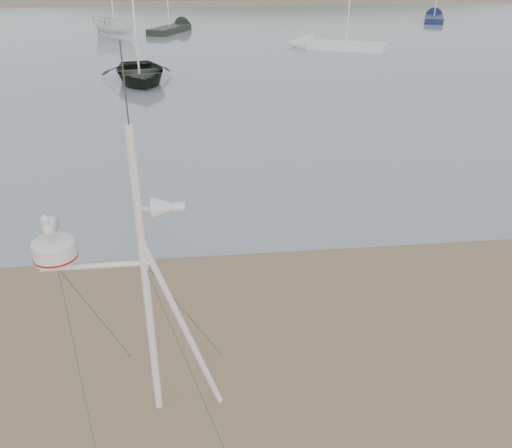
{
  "coord_description": "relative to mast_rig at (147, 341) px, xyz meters",
  "views": [
    {
      "loc": [
        1.48,
        -6.39,
        5.99
      ],
      "look_at": [
        2.31,
        1.0,
        2.26
      ],
      "focal_mm": 38.0,
      "sensor_mm": 36.0,
      "label": 1
    }
  ],
  "objects": [
    {
      "name": "ground",
      "position": [
        -0.66,
        0.38,
        -1.25
      ],
      "size": [
        560.0,
        560.0,
        0.0
      ],
      "primitive_type": "plane",
      "color": "#7A6246",
      "rests_on": "ground"
    },
    {
      "name": "boat_white",
      "position": [
        -5.18,
        39.93,
        0.89
      ],
      "size": [
        2.22,
        2.21,
        4.2
      ],
      "primitive_type": "imported",
      "rotation": [
        0.0,
        0.0,
        0.99
      ],
      "color": "silver",
      "rests_on": "water"
    },
    {
      "name": "sandbar",
      "position": [
        -0.66,
        70.38,
        -1.18
      ],
      "size": [
        560.0,
        7.0,
        0.07
      ],
      "primitive_type": "cube",
      "color": "#7A6246",
      "rests_on": "water"
    },
    {
      "name": "hill_ridge",
      "position": [
        17.86,
        235.38,
        -20.95
      ],
      "size": [
        620.0,
        180.0,
        80.0
      ],
      "color": "#233616",
      "rests_on": "ground"
    },
    {
      "name": "mast_rig",
      "position": [
        0.0,
        0.0,
        0.0
      ],
      "size": [
        2.29,
        2.45,
        5.18
      ],
      "color": "silver",
      "rests_on": "ground"
    },
    {
      "name": "sailboat_dark_mid",
      "position": [
        -0.24,
        43.14,
        -0.95
      ],
      "size": [
        4.34,
        6.59,
        6.53
      ],
      "color": "black",
      "rests_on": "ground"
    },
    {
      "name": "sailboat_white_near",
      "position": [
        9.66,
        32.24,
        -0.95
      ],
      "size": [
        6.86,
        4.58,
        6.81
      ],
      "color": "silver",
      "rests_on": "ground"
    },
    {
      "name": "sailboat_blue_far",
      "position": [
        24.69,
        48.6,
        -0.95
      ],
      "size": [
        4.2,
        7.01,
        6.86
      ],
      "color": "#121A41",
      "rests_on": "ground"
    },
    {
      "name": "boat_dark",
      "position": [
        -1.92,
        22.46,
        1.34
      ],
      "size": [
        3.77,
        1.69,
        5.1
      ],
      "primitive_type": "imported",
      "rotation": [
        0.0,
        0.0,
        0.18
      ],
      "color": "black",
      "rests_on": "water"
    }
  ]
}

